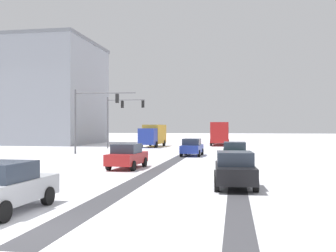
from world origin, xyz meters
The scene contains 13 objects.
ground_plane centered at (0.00, 0.00, 0.00)m, with size 300.00×300.00×0.00m, color white.
wheel_track_left_lane centered at (0.59, 15.60, 0.00)m, with size 1.09×34.32×0.01m, color #424247.
wheel_track_right_lane centered at (5.52, 15.60, 0.00)m, with size 0.82×34.32×0.01m, color #424247.
traffic_signal_near_left centered at (-8.68, 27.30, 4.44)m, with size 6.26×0.56×6.50m.
traffic_signal_far_left centered at (-8.73, 37.19, 4.59)m, with size 4.94×0.43×6.50m.
car_blue_lead centered at (1.46, 26.63, 0.82)m, with size 1.95×4.16×1.62m.
car_dark_green_second centered at (5.40, 19.42, 0.82)m, with size 1.88×4.13×1.62m.
car_red_third centered at (-1.55, 15.07, 0.82)m, with size 1.99×4.18×1.62m.
car_black_fourth centered at (5.39, 8.35, 0.82)m, with size 2.01×4.19×1.62m.
car_silver_fifth centered at (-1.90, 1.96, 0.82)m, with size 1.92×4.15×1.62m.
bus_oncoming centered at (3.22, 49.32, 1.99)m, with size 2.87×11.06×3.38m.
box_truck_delivery centered at (-5.60, 42.22, 1.63)m, with size 2.51×7.48×3.02m.
office_building_far_left_block centered at (-26.74, 48.85, 8.23)m, with size 19.91×16.78×16.44m.
Camera 1 is at (5.37, -9.27, 2.74)m, focal length 41.08 mm.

